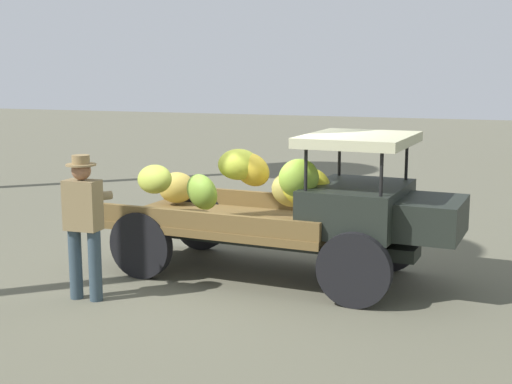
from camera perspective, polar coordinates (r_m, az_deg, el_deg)
The scene contains 3 objects.
ground_plane at distance 9.53m, azimuth 0.32°, elevation -6.25°, with size 60.00×60.00×0.00m, color #5F5D4B.
truck at distance 8.96m, azimuth 3.39°, elevation -1.25°, with size 4.54×2.00×1.87m.
farmer at distance 8.35m, azimuth -13.67°, elevation -2.06°, with size 0.53×0.46×1.69m.
Camera 1 is at (3.03, -8.63, 2.66)m, focal length 49.86 mm.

